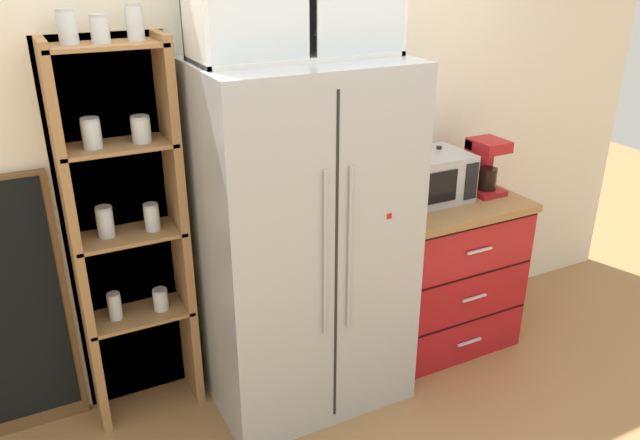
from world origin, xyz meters
TOP-DOWN VIEW (x-y plane):
  - ground_plane at (0.00, 0.00)m, footprint 10.82×10.82m
  - wall_back_cream at (0.00, 0.40)m, footprint 5.11×0.10m
  - refrigerator at (0.00, 0.00)m, footprint 0.94×0.72m
  - pantry_shelf_column at (-0.76, 0.29)m, footprint 0.54×0.28m
  - counter_cabinet at (0.91, 0.06)m, footprint 0.82×0.62m
  - microwave at (0.80, 0.11)m, footprint 0.44×0.33m
  - coffee_maker at (1.16, 0.06)m, footprint 0.17×0.20m
  - mug_red at (0.91, 0.03)m, footprint 0.11×0.08m
  - mug_navy at (0.91, 0.08)m, footprint 0.11×0.08m
  - bottle_amber at (0.91, 0.15)m, footprint 0.07×0.07m

SIDE VIEW (x-z plane):
  - ground_plane at x=0.00m, z-range 0.00..0.00m
  - counter_cabinet at x=0.91m, z-range 0.00..0.89m
  - refrigerator at x=0.00m, z-range 0.00..1.72m
  - mug_red at x=0.91m, z-range 0.89..0.97m
  - mug_navy at x=0.91m, z-range 0.89..0.99m
  - pantry_shelf_column at x=-0.76m, z-range 0.00..1.96m
  - bottle_amber at x=0.91m, z-range 0.88..1.15m
  - microwave at x=0.80m, z-range 0.89..1.15m
  - coffee_maker at x=1.16m, z-range 0.89..1.20m
  - wall_back_cream at x=0.00m, z-range 0.00..2.55m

